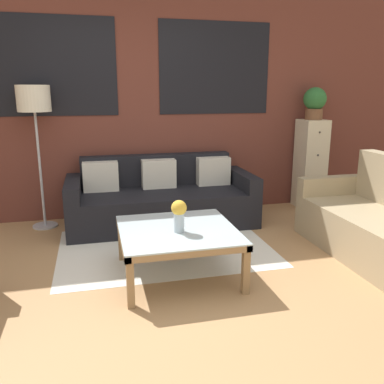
% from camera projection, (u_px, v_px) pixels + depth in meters
% --- Properties ---
extents(ground_plane, '(16.00, 16.00, 0.00)m').
position_uv_depth(ground_plane, '(183.00, 307.00, 2.97)').
color(ground_plane, '#AD7F51').
extents(wall_back_brick, '(8.40, 0.09, 2.80)m').
position_uv_depth(wall_back_brick, '(139.00, 101.00, 4.92)').
color(wall_back_brick, brown).
rests_on(wall_back_brick, ground_plane).
extents(rug, '(2.08, 1.48, 0.00)m').
position_uv_depth(rug, '(165.00, 248.00, 4.09)').
color(rug, silver).
rests_on(rug, ground_plane).
extents(couch_dark, '(2.14, 0.88, 0.78)m').
position_uv_depth(couch_dark, '(161.00, 200.00, 4.78)').
color(couch_dark, black).
rests_on(couch_dark, ground_plane).
extents(settee_vintage, '(0.80, 1.55, 0.92)m').
position_uv_depth(settee_vintage, '(379.00, 223.00, 3.87)').
color(settee_vintage, tan).
rests_on(settee_vintage, ground_plane).
extents(coffee_table, '(0.96, 0.96, 0.42)m').
position_uv_depth(coffee_table, '(178.00, 235.00, 3.40)').
color(coffee_table, silver).
rests_on(coffee_table, ground_plane).
extents(floor_lamp, '(0.35, 0.35, 1.60)m').
position_uv_depth(floor_lamp, '(34.00, 106.00, 4.39)').
color(floor_lamp, '#B2B2B7').
rests_on(floor_lamp, ground_plane).
extents(drawer_cabinet, '(0.33, 0.36, 1.17)m').
position_uv_depth(drawer_cabinet, '(310.00, 164.00, 5.40)').
color(drawer_cabinet, beige).
rests_on(drawer_cabinet, ground_plane).
extents(potted_plant, '(0.29, 0.29, 0.41)m').
position_uv_depth(potted_plant, '(315.00, 102.00, 5.21)').
color(potted_plant, brown).
rests_on(potted_plant, drawer_cabinet).
extents(flower_vase, '(0.13, 0.13, 0.27)m').
position_uv_depth(flower_vase, '(179.00, 213.00, 3.28)').
color(flower_vase, '#ADBCC6').
rests_on(flower_vase, coffee_table).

